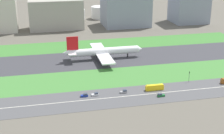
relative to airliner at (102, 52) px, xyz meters
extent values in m
plane|color=#5B564C|center=(-1.32, 0.00, -6.23)|extent=(800.00, 800.00, 0.00)
cube|color=#38383D|center=(-1.32, 0.00, -6.18)|extent=(280.00, 46.00, 0.10)
cube|color=#3D7A33|center=(-1.32, 41.00, -6.18)|extent=(280.00, 36.00, 0.10)
cube|color=#427F38|center=(-1.32, -41.00, -6.18)|extent=(280.00, 36.00, 0.10)
cube|color=#4C4C4F|center=(-1.32, -73.00, -6.18)|extent=(280.00, 28.00, 0.10)
cube|color=silver|center=(-1.32, -73.00, -6.13)|extent=(266.00, 0.50, 0.01)
cylinder|color=white|center=(1.68, 0.00, 0.07)|extent=(56.00, 6.00, 6.00)
cone|color=white|center=(31.68, 0.00, 0.07)|extent=(4.00, 5.70, 5.70)
cone|color=white|center=(-28.82, 0.00, 0.87)|extent=(5.00, 5.40, 5.40)
cube|color=red|center=(-23.32, 0.00, 8.07)|extent=(9.00, 0.80, 11.00)
cube|color=white|center=(-24.32, 0.00, 1.07)|extent=(6.00, 16.00, 0.60)
cube|color=white|center=(-0.32, 15.00, -1.13)|extent=(10.00, 26.00, 1.00)
cylinder|color=gray|center=(0.68, 9.00, -3.33)|extent=(5.00, 3.20, 3.20)
cube|color=white|center=(-0.32, -15.00, -1.13)|extent=(10.00, 26.00, 1.00)
cylinder|color=gray|center=(0.68, -9.00, -3.33)|extent=(5.00, 3.20, 3.20)
cylinder|color=black|center=(21.28, 0.00, -4.53)|extent=(1.00, 1.00, 3.20)
cylinder|color=black|center=(-2.32, 3.50, -4.53)|extent=(1.00, 1.00, 3.20)
cylinder|color=black|center=(-2.32, -3.50, -4.53)|extent=(1.00, 1.00, 3.20)
cube|color=silver|center=(-17.85, -68.00, -5.58)|extent=(4.40, 1.80, 1.10)
cube|color=#333D4C|center=(-17.05, -68.00, -4.58)|extent=(2.20, 1.66, 0.90)
cube|color=navy|center=(-24.48, -68.00, -5.58)|extent=(4.40, 1.80, 1.10)
cube|color=#333D4C|center=(-23.68, -68.00, -4.58)|extent=(2.20, 1.66, 0.90)
cube|color=#19662D|center=(20.79, -78.00, -5.58)|extent=(4.40, 1.80, 1.10)
cube|color=#333D4C|center=(19.99, -78.00, -4.58)|extent=(2.20, 1.66, 0.90)
cube|color=yellow|center=(20.18, -68.00, -4.63)|extent=(11.60, 2.50, 3.00)
cube|color=yellow|center=(20.28, -68.00, -2.88)|extent=(10.80, 2.30, 0.50)
cube|color=#99999E|center=(-0.01, -68.00, -5.58)|extent=(4.40, 1.80, 1.10)
cube|color=#333D4C|center=(0.79, -68.00, -4.58)|extent=(2.20, 1.66, 0.90)
cylinder|color=#4C4C51|center=(47.23, -60.00, -3.13)|extent=(0.24, 0.24, 6.00)
cube|color=black|center=(47.23, -60.00, 0.47)|extent=(0.36, 0.36, 1.20)
sphere|color=#19D826|center=(47.23, -60.20, 0.77)|extent=(0.24, 0.24, 0.24)
cube|color=#9E998E|center=(-28.11, 114.00, 9.75)|extent=(57.47, 28.33, 31.96)
cube|color=gray|center=(49.91, 114.00, 11.12)|extent=(51.04, 39.34, 34.70)
cube|color=gray|center=(127.53, 114.00, 15.42)|extent=(39.40, 35.33, 43.30)
cylinder|color=silver|center=(-28.00, 159.00, 1.39)|extent=(16.75, 16.75, 15.25)
cylinder|color=silver|center=(-1.53, 159.00, -0.08)|extent=(22.68, 22.68, 12.30)
cylinder|color=silver|center=(28.28, 159.00, 1.24)|extent=(20.10, 20.10, 14.95)
camera|label=1|loc=(-48.79, -249.42, 78.99)|focal=53.40mm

